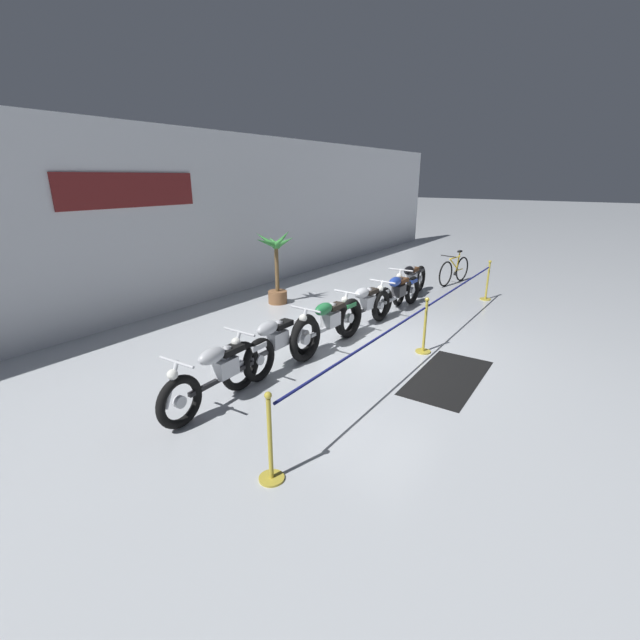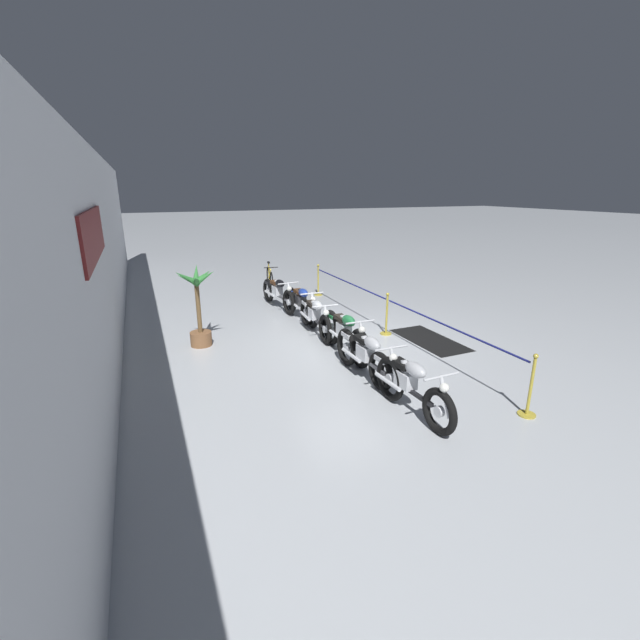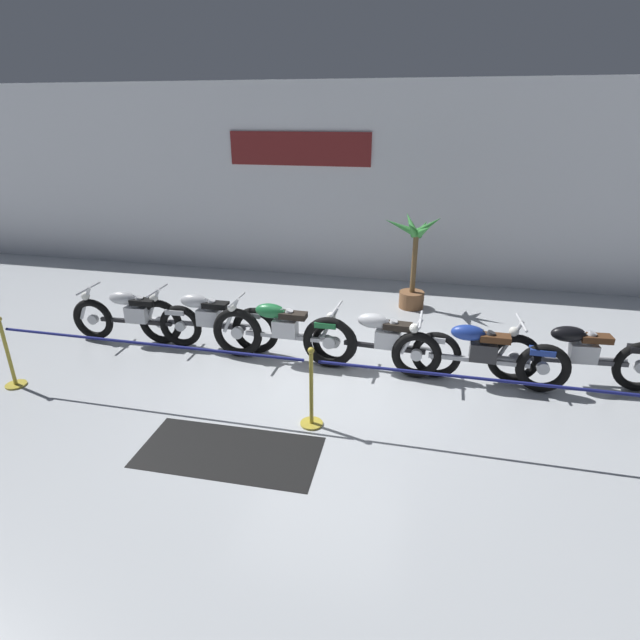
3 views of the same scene
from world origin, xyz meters
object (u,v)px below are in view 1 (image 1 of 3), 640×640
Objects in this scene: motorcycle_silver_0 at (222,372)px; floor_banner at (448,377)px; motorcycle_silver_3 at (366,305)px; potted_palm_left_of_row at (276,268)px; stanchion_far_left at (395,336)px; motorcycle_green_2 at (329,324)px; motorcycle_black_5 at (410,281)px; motorcycle_blue_4 at (397,293)px; bicycle at (454,271)px; stanchion_mid_left at (424,334)px; stanchion_mid_right at (487,286)px; motorcycle_silver_1 at (275,344)px.

motorcycle_silver_0 is 3.59m from floor_banner.
potted_palm_left_of_row is (0.26, 2.72, 0.45)m from motorcycle_silver_3.
stanchion_far_left is at bearing -38.78° from motorcycle_silver_0.
motorcycle_green_2 is at bearing -177.56° from motorcycle_silver_3.
motorcycle_black_5 is 0.27× the size of stanchion_far_left.
potted_palm_left_of_row is (1.80, 2.79, 0.43)m from motorcycle_green_2.
motorcycle_green_2 is 0.94× the size of motorcycle_blue_4.
motorcycle_silver_0 is 1.01× the size of motorcycle_green_2.
bicycle is at bearing -32.81° from potted_palm_left_of_row.
stanchion_far_left is at bearing -180.00° from stanchion_mid_left.
floor_banner is at bearing -141.63° from motorcycle_blue_4.
stanchion_mid_right reaches higher than motorcycle_black_5.
potted_palm_left_of_row is (3.13, 2.59, 0.44)m from motorcycle_silver_1.
bicycle is at bearing -2.23° from motorcycle_green_2.
motorcycle_green_2 is at bearing -177.55° from motorcycle_black_5.
motorcycle_black_5 reaches higher than motorcycle_blue_4.
bicycle is 1.66× the size of stanchion_mid_left.
potted_palm_left_of_row reaches higher than motorcycle_silver_1.
bicycle is (3.65, -0.18, -0.06)m from motorcycle_blue_4.
motorcycle_green_2 is 4.19m from motorcycle_black_5.
motorcycle_silver_0 is 1.22× the size of potted_palm_left_of_row.
potted_palm_left_of_row reaches higher than stanchion_far_left.
motorcycle_black_5 is 2.37m from bicycle.
motorcycle_silver_0 and motorcycle_blue_4 have the same top height.
stanchion_mid_left is at bearing -26.29° from motorcycle_silver_0.
bicycle is at bearing 16.44° from floor_banner.
stanchion_mid_right is at bearing 0.00° from stanchion_mid_left.
bicycle is (2.33, -0.43, -0.07)m from motorcycle_black_5.
bicycle reaches higher than floor_banner.
stanchion_mid_right is at bearing -12.19° from motorcycle_silver_0.
bicycle is at bearing 44.86° from stanchion_mid_right.
floor_banner is (-1.48, -2.36, -0.46)m from motorcycle_silver_3.
motorcycle_silver_3 reaches higher than floor_banner.
floor_banner is at bearing -171.84° from stanchion_mid_right.
motorcycle_silver_3 is 0.92× the size of motorcycle_blue_4.
motorcycle_blue_4 is at bearing -3.61° from motorcycle_silver_1.
potted_palm_left_of_row reaches higher than bicycle.
motorcycle_silver_1 is 1.01× the size of motorcycle_black_5.
motorcycle_blue_4 is 0.28× the size of stanchion_far_left.
stanchion_mid_right reaches higher than motorcycle_green_2.
bicycle is at bearing -3.27° from motorcycle_silver_1.
potted_palm_left_of_row is 4.48m from stanchion_mid_left.
motorcycle_blue_4 is 1.01× the size of motorcycle_black_5.
potted_palm_left_of_row is 1.78× the size of stanchion_mid_left.
motorcycle_silver_3 is at bearing 174.16° from motorcycle_blue_4.
potted_palm_left_of_row is at bearing 110.42° from motorcycle_blue_4.
motorcycle_silver_1 is 0.28× the size of stanchion_far_left.
floor_banner is at bearing -149.12° from motorcycle_black_5.
motorcycle_silver_3 is 1.08× the size of floor_banner.
stanchion_far_left reaches higher than motorcycle_silver_1.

